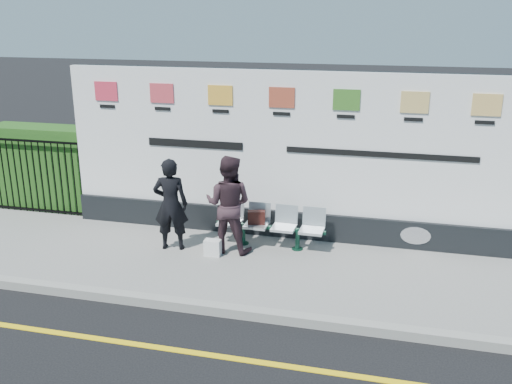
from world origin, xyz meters
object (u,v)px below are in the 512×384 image
Objects in this scene: billboard at (282,167)px; woman_right at (228,204)px; bench at (270,236)px; woman_left at (171,204)px.

woman_right is at bearing -127.94° from billboard.
billboard reaches higher than bench.
bench is 1.11× the size of woman_right.
woman_left is (-1.71, -1.08, -0.49)m from billboard.
billboard is at bearing 84.41° from bench.
billboard is 4.74× the size of woman_right.
billboard is 1.25m from bench.
woman_right reaches higher than bench.
bench is 1.81m from woman_left.
woman_right is at bearing 177.52° from woman_left.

